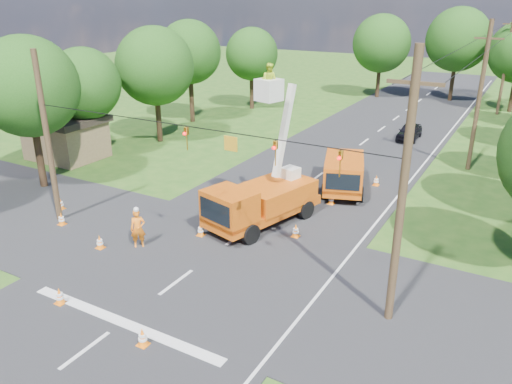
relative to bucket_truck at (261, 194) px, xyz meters
The scene contains 31 objects.
ground 13.27m from the bucket_truck, 91.31° to the left, with size 140.00×140.00×0.00m, color #275118.
road_main 13.27m from the bucket_truck, 91.31° to the left, with size 12.00×100.00×0.06m, color black.
road_cross 5.16m from the bucket_truck, 93.54° to the right, with size 56.00×10.00×0.07m, color black.
stop_bar 10.21m from the bucket_truck, 91.71° to the right, with size 9.00×0.45×0.02m, color silver.
edge_line 14.28m from the bucket_truck, 68.05° to the left, with size 0.12×90.00×0.02m, color silver.
bucket_truck is the anchor object (origin of this frame).
second_truck 7.20m from the bucket_truck, 73.80° to the left, with size 4.05×6.43×2.27m.
ground_worker 6.47m from the bucket_truck, 127.28° to the right, with size 0.71×0.47×1.94m, color #FFA215.
distant_car 21.14m from the bucket_truck, 82.71° to the left, with size 1.59×3.95×1.35m, color black.
traffic_cone_0 10.93m from the bucket_truck, 107.83° to the right, with size 0.38×0.38×0.71m.
traffic_cone_1 10.80m from the bucket_truck, 83.38° to the right, with size 0.38×0.38×0.71m.
traffic_cone_2 2.67m from the bucket_truck, 11.09° to the right, with size 0.38×0.38×0.71m.
traffic_cone_3 5.15m from the bucket_truck, 63.39° to the left, with size 0.38×0.38×0.71m.
traffic_cone_4 8.33m from the bucket_truck, 131.08° to the right, with size 0.38×0.38×0.71m.
traffic_cone_5 10.64m from the bucket_truck, 150.03° to the right, with size 0.38×0.38×0.71m.
traffic_cone_6 11.61m from the bucket_truck, 160.37° to the right, with size 0.38×0.38×0.71m.
traffic_cone_7 9.53m from the bucket_truck, 67.66° to the left, with size 0.38×0.38×0.71m.
traffic_cone_8 3.62m from the bucket_truck, 126.44° to the right, with size 0.38×0.38×0.71m.
pole_right_near 10.10m from the bucket_truck, 30.61° to the right, with size 1.80×0.30×10.00m.
pole_right_mid 17.55m from the bucket_truck, 61.57° to the left, with size 1.80×0.30×10.00m.
pole_right_far 36.25m from the bucket_truck, 76.87° to the left, with size 1.80×0.30×10.00m.
pole_left 11.28m from the bucket_truck, 153.66° to the right, with size 0.30×0.30×9.00m.
signal_span 6.66m from the bucket_truck, 68.39° to the right, with size 18.00×0.29×1.07m.
shed 18.57m from the bucket_truck, behind, with size 5.50×4.50×3.15m.
tree_left_b 15.60m from the bucket_truck, behind, with size 6.00×6.00×9.32m.
tree_left_c 17.69m from the bucket_truck, 166.13° to the left, with size 5.20×5.20×8.06m.
tree_left_d 18.88m from the bucket_truck, 146.44° to the left, with size 6.20×6.20×9.24m.
tree_left_e 24.68m from the bucket_truck, 134.92° to the left, with size 5.80×5.80×9.41m.
tree_left_f 29.60m from the bucket_truck, 120.98° to the left, with size 5.40×5.40×8.40m.
tree_far_a 38.77m from the bucket_truck, 97.91° to the left, with size 6.60×6.60×9.50m.
tree_far_b 40.56m from the bucket_truck, 86.15° to the left, with size 7.00×7.00×10.32m.
Camera 1 is at (11.95, -14.17, 11.35)m, focal length 35.00 mm.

